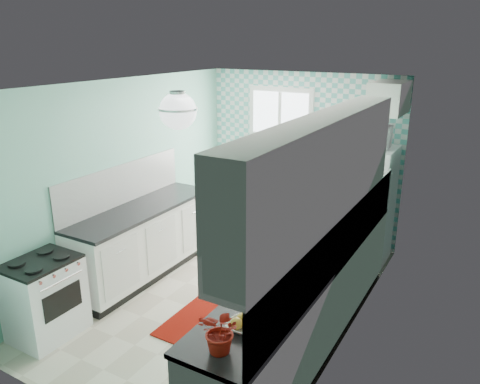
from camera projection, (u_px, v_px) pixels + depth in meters
The scene contains 26 objects.
floor at pixel (226, 296), 5.65m from camera, with size 3.00×4.40×0.02m, color beige.
ceiling at pixel (224, 83), 4.87m from camera, with size 3.00×4.40×0.02m, color white.
wall_back at pixel (302, 157), 7.08m from camera, with size 3.00×0.02×2.50m, color #7DC7AF.
wall_front at pixel (67, 281), 3.44m from camera, with size 3.00×0.02×2.50m, color #7DC7AF.
wall_left at pixel (125, 178), 5.98m from camera, with size 0.02×4.40×2.50m, color #7DC7AF.
wall_right at pixel (357, 222), 4.54m from camera, with size 0.02×4.40×2.50m, color #7DC7AF.
accent_wall at pixel (301, 157), 7.06m from camera, with size 3.00×0.01×2.50m, color #5FBEB5.
window at pixel (280, 135), 7.11m from camera, with size 1.04×0.05×1.44m.
backsplash_right at pixel (341, 242), 4.24m from camera, with size 0.02×3.60×0.51m, color white.
backsplash_left at pixel (122, 184), 5.92m from camera, with size 0.02×2.15×0.51m, color white.
upper_cabinets_right at pixel (322, 170), 3.93m from camera, with size 0.33×3.20×0.90m, color white.
upper_cabinet_fridge at pixel (390, 97), 5.84m from camera, with size 0.40×0.74×0.40m, color white.
ceiling_light at pixel (178, 111), 4.27m from camera, with size 0.34×0.34×0.35m.
base_cabinets_right at pixel (308, 305), 4.61m from camera, with size 0.60×3.60×0.90m, color white.
countertop_right at pixel (309, 262), 4.47m from camera, with size 0.63×3.60×0.04m, color black.
base_cabinets_left at pixel (143, 243), 6.02m from camera, with size 0.60×2.15×0.90m, color white.
countertop_left at pixel (142, 209), 5.86m from camera, with size 0.63×2.15×0.04m, color black.
fridge at pixel (364, 205), 6.35m from camera, with size 0.70×0.70×1.61m.
stove at pixel (45, 297), 4.78m from camera, with size 0.55×0.69×0.83m.
sink at pixel (339, 231), 5.15m from camera, with size 0.56×0.47×0.53m.
rug at pixel (203, 321), 5.12m from camera, with size 0.69×0.98×0.02m, color maroon.
dish_towel at pixel (316, 255), 5.60m from camera, with size 0.01×0.22×0.33m, color #6ABAA7.
fruit_bowl at pixel (243, 326), 3.38m from camera, with size 0.23×0.23×0.06m, color white.
potted_plant at pixel (221, 332), 3.10m from camera, with size 0.29×0.25×0.32m, color red.
soap_bottle at pixel (352, 215), 5.34m from camera, with size 0.08×0.08×0.18m, color #8BA8B0.
microwave at pixel (370, 136), 6.05m from camera, with size 0.51×0.35×0.28m, color white.
Camera 1 is at (2.63, -4.23, 2.95)m, focal length 35.00 mm.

